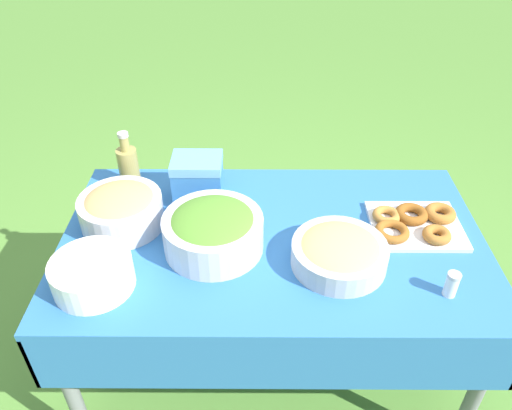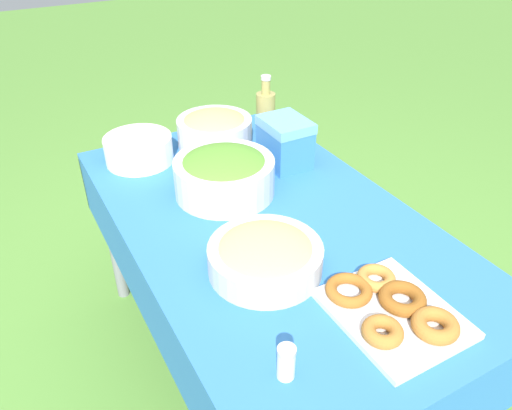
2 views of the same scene
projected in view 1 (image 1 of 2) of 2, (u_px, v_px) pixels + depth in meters
name	position (u px, v px, depth m)	size (l,w,h in m)	color
ground_plane	(269.00, 362.00, 2.11)	(14.00, 14.00, 0.00)	#568C38
picnic_table	(272.00, 257.00, 1.75)	(1.43, 0.84, 0.70)	#2D6BB2
salad_bowl	(213.00, 230.00, 1.61)	(0.33, 0.33, 0.14)	silver
pasta_bowl	(339.00, 252.00, 1.56)	(0.30, 0.30, 0.10)	#B2B7BC
donut_platter	(415.00, 223.00, 1.72)	(0.32, 0.27, 0.05)	silver
plate_stack	(92.00, 274.00, 1.48)	(0.24, 0.24, 0.10)	white
olive_oil_bottle	(129.00, 166.00, 1.88)	(0.08, 0.08, 0.23)	#998E4C
bread_bowl	(121.00, 209.00, 1.70)	(0.28, 0.28, 0.13)	silver
cooler_box	(198.00, 179.00, 1.82)	(0.18, 0.14, 0.17)	#3372B7
salt_shaker	(452.00, 284.00, 1.46)	(0.04, 0.04, 0.08)	white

